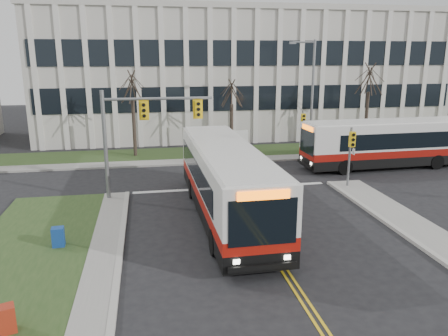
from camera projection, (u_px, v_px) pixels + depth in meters
ground at (265, 241)px, 19.39m from camera, size 120.00×120.00×0.00m
sidewalk_west at (89, 322)px, 13.43m from camera, size 1.20×26.00×0.14m
sidewalk_cross at (276, 158)px, 34.71m from camera, size 44.00×1.60×0.14m
building_lawn at (266, 151)px, 37.38m from camera, size 44.00×5.00×0.12m
office_building at (238, 74)px, 47.32m from camera, size 40.00×16.00×12.00m
mast_arm_signal at (135, 125)px, 24.20m from camera, size 6.11×0.38×6.20m
signal_pole_near at (351, 149)px, 26.56m from camera, size 0.34×0.39×3.80m
signal_pole_far at (302, 127)px, 34.66m from camera, size 0.34×0.39×3.80m
streetlight at (310, 92)px, 34.88m from camera, size 2.15×0.25×9.20m
directory_sign at (239, 140)px, 36.20m from camera, size 1.50×0.12×2.00m
tree_left at (132, 88)px, 34.15m from camera, size 1.80×1.80×7.70m
tree_mid at (232, 95)px, 35.85m from camera, size 1.80×1.80×6.82m
tree_right at (369, 81)px, 37.43m from camera, size 1.80×1.80×8.25m
bus_main at (226, 183)px, 21.94m from camera, size 3.13×13.48×3.58m
bus_cross at (389, 145)px, 31.81m from camera, size 12.81×3.20×3.39m
newspaper_box_blue at (58, 238)px, 18.58m from camera, size 0.53×0.49×0.95m
newspaper_box_red at (7, 321)px, 12.80m from camera, size 0.62×0.59×0.95m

